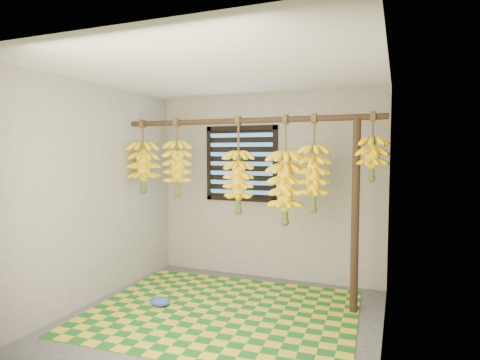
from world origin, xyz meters
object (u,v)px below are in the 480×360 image
at_px(banana_bunch_c, 238,182).
at_px(banana_bunch_d, 314,178).
at_px(banana_bunch_b, 177,168).
at_px(banana_bunch_e, 285,188).
at_px(support_post, 355,216).
at_px(woven_mat, 223,312).
at_px(banana_bunch_f, 372,158).
at_px(plastic_bag, 160,302).
at_px(banana_bunch_a, 143,167).

distance_m(banana_bunch_c, banana_bunch_d, 0.85).
height_order(banana_bunch_b, banana_bunch_e, same).
relative_size(support_post, woven_mat, 0.75).
height_order(banana_bunch_d, banana_bunch_e, same).
distance_m(banana_bunch_b, banana_bunch_e, 1.34).
bearing_deg(banana_bunch_e, banana_bunch_b, -180.00).
height_order(banana_bunch_b, banana_bunch_f, same).
distance_m(banana_bunch_c, banana_bunch_f, 1.45).
bearing_deg(woven_mat, banana_bunch_b, 148.69).
distance_m(banana_bunch_b, banana_bunch_d, 1.64).
relative_size(banana_bunch_b, banana_bunch_c, 0.85).
relative_size(woven_mat, banana_bunch_e, 2.29).
bearing_deg(banana_bunch_f, support_post, 180.00).
bearing_deg(woven_mat, banana_bunch_d, 30.56).
relative_size(woven_mat, plastic_bag, 11.58).
relative_size(banana_bunch_a, banana_bunch_d, 0.87).
relative_size(banana_bunch_d, banana_bunch_e, 0.87).
height_order(plastic_bag, banana_bunch_d, banana_bunch_d).
relative_size(banana_bunch_b, banana_bunch_d, 0.91).
distance_m(banana_bunch_e, banana_bunch_f, 0.94).
distance_m(support_post, woven_mat, 1.68).
relative_size(banana_bunch_a, banana_bunch_f, 1.30).
bearing_deg(banana_bunch_c, support_post, 0.00).
relative_size(banana_bunch_d, banana_bunch_f, 1.49).
distance_m(support_post, plastic_bag, 2.24).
xyz_separation_m(support_post, plastic_bag, (-1.94, -0.61, -0.94)).
distance_m(support_post, banana_bunch_f, 0.61).
relative_size(banana_bunch_a, banana_bunch_e, 0.76).
height_order(woven_mat, banana_bunch_b, banana_bunch_b).
distance_m(plastic_bag, banana_bunch_c, 1.55).
bearing_deg(support_post, banana_bunch_b, 180.00).
relative_size(support_post, banana_bunch_f, 2.93).
distance_m(banana_bunch_c, banana_bunch_e, 0.55).
xyz_separation_m(plastic_bag, banana_bunch_b, (-0.12, 0.61, 1.40)).
xyz_separation_m(support_post, banana_bunch_c, (-1.28, 0.00, 0.32)).
height_order(support_post, banana_bunch_e, banana_bunch_e).
height_order(banana_bunch_c, banana_bunch_e, same).
relative_size(plastic_bag, banana_bunch_b, 0.25).
distance_m(woven_mat, banana_bunch_b, 1.73).
relative_size(support_post, banana_bunch_b, 2.17).
bearing_deg(banana_bunch_f, banana_bunch_d, 180.00).
bearing_deg(banana_bunch_a, plastic_bag, -44.87).
height_order(plastic_bag, banana_bunch_c, banana_bunch_c).
relative_size(banana_bunch_c, banana_bunch_d, 1.07).
distance_m(woven_mat, banana_bunch_e, 1.46).
bearing_deg(woven_mat, banana_bunch_c, 92.24).
xyz_separation_m(banana_bunch_b, banana_bunch_c, (0.79, 0.00, -0.14)).
distance_m(plastic_bag, banana_bunch_f, 2.66).
relative_size(support_post, banana_bunch_e, 1.71).
bearing_deg(banana_bunch_f, woven_mat, -160.81).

